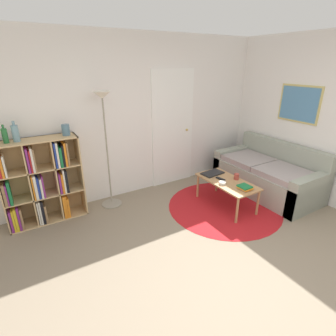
# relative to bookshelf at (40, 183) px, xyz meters

# --- Properties ---
(ground_plane) EXTENTS (14.00, 14.00, 0.00)m
(ground_plane) POSITION_rel_bookshelf_xyz_m (1.56, -2.43, -0.59)
(ground_plane) COLOR gray
(wall_back) EXTENTS (7.79, 0.11, 2.60)m
(wall_back) POSITION_rel_bookshelf_xyz_m (1.59, 0.21, 0.70)
(wall_back) COLOR silver
(wall_back) RESTS_ON ground_plane
(wall_right) EXTENTS (0.08, 5.62, 2.60)m
(wall_right) POSITION_rel_bookshelf_xyz_m (3.98, -1.12, 0.71)
(wall_right) COLOR silver
(wall_right) RESTS_ON ground_plane
(rug) EXTENTS (1.77, 1.77, 0.01)m
(rug) POSITION_rel_bookshelf_xyz_m (2.48, -1.08, -0.59)
(rug) COLOR #B2191E
(rug) RESTS_ON ground_plane
(bookshelf) EXTENTS (1.04, 0.34, 1.21)m
(bookshelf) POSITION_rel_bookshelf_xyz_m (0.00, 0.00, 0.00)
(bookshelf) COLOR tan
(bookshelf) RESTS_ON ground_plane
(floor_lamp) EXTENTS (0.32, 0.32, 1.78)m
(floor_lamp) POSITION_rel_bookshelf_xyz_m (0.97, -0.06, 0.75)
(floor_lamp) COLOR gray
(floor_lamp) RESTS_ON ground_plane
(couch) EXTENTS (0.91, 1.77, 0.85)m
(couch) POSITION_rel_bookshelf_xyz_m (3.55, -1.02, -0.30)
(couch) COLOR gray
(couch) RESTS_ON ground_plane
(coffee_table) EXTENTS (0.50, 1.00, 0.43)m
(coffee_table) POSITION_rel_bookshelf_xyz_m (2.53, -1.04, -0.20)
(coffee_table) COLOR #AD7F51
(coffee_table) RESTS_ON ground_plane
(laptop) EXTENTS (0.38, 0.26, 0.02)m
(laptop) POSITION_rel_bookshelf_xyz_m (2.52, -0.71, -0.15)
(laptop) COLOR black
(laptop) RESTS_ON coffee_table
(bowl) EXTENTS (0.11, 0.11, 0.04)m
(bowl) POSITION_rel_bookshelf_xyz_m (2.39, -1.09, -0.14)
(bowl) COLOR silver
(bowl) RESTS_ON coffee_table
(book_stack_on_table) EXTENTS (0.17, 0.19, 0.05)m
(book_stack_on_table) POSITION_rel_bookshelf_xyz_m (2.54, -1.39, -0.13)
(book_stack_on_table) COLOR olive
(book_stack_on_table) RESTS_ON coffee_table
(cup) EXTENTS (0.08, 0.08, 0.09)m
(cup) POSITION_rel_bookshelf_xyz_m (2.69, -1.07, -0.11)
(cup) COLOR #A33D33
(cup) RESTS_ON coffee_table
(remote) EXTENTS (0.07, 0.16, 0.02)m
(remote) POSITION_rel_bookshelf_xyz_m (2.47, -0.95, -0.15)
(remote) COLOR black
(remote) RESTS_ON coffee_table
(bottle_middle) EXTENTS (0.07, 0.07, 0.23)m
(bottle_middle) POSITION_rel_bookshelf_xyz_m (-0.28, -0.00, 0.72)
(bottle_middle) COLOR #236633
(bottle_middle) RESTS_ON bookshelf
(bottle_right) EXTENTS (0.08, 0.08, 0.26)m
(bottle_right) POSITION_rel_bookshelf_xyz_m (-0.16, -0.00, 0.73)
(bottle_right) COLOR #6B93A3
(bottle_right) RESTS_ON bookshelf
(vase_on_shelf) EXTENTS (0.11, 0.11, 0.15)m
(vase_on_shelf) POSITION_rel_bookshelf_xyz_m (0.44, -0.00, 0.70)
(vase_on_shelf) COLOR slate
(vase_on_shelf) RESTS_ON bookshelf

